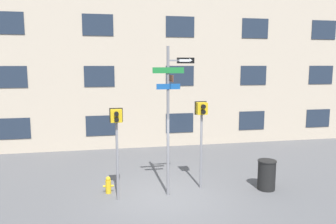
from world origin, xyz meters
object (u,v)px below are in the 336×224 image
Objects in this scene: fire_hydrant at (108,185)px; trash_bin at (267,175)px; street_sign_pole at (170,108)px; pedestrian_signal_left at (117,128)px; pedestrian_signal_right at (202,120)px.

trash_bin is (5.27, -0.68, 0.23)m from fire_hydrant.
street_sign_pole is at bearing -14.35° from fire_hydrant.
pedestrian_signal_left is 2.11m from fire_hydrant.
pedestrian_signal_right reaches higher than pedestrian_signal_left.
fire_hydrant is at bearing 165.65° from street_sign_pole.
street_sign_pole is 1.77m from pedestrian_signal_left.
fire_hydrant is 0.56× the size of trash_bin.
pedestrian_signal_right is 2.95× the size of trash_bin.
street_sign_pole is 4.71× the size of trash_bin.
trash_bin is (4.98, -0.09, -1.77)m from pedestrian_signal_left.
fire_hydrant is (-3.13, 0.11, -2.08)m from pedestrian_signal_right.
street_sign_pole is at bearing 2.86° from pedestrian_signal_left.
pedestrian_signal_left is 5.09× the size of fire_hydrant.
fire_hydrant is 5.32m from trash_bin.
street_sign_pole reaches higher than pedestrian_signal_left.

